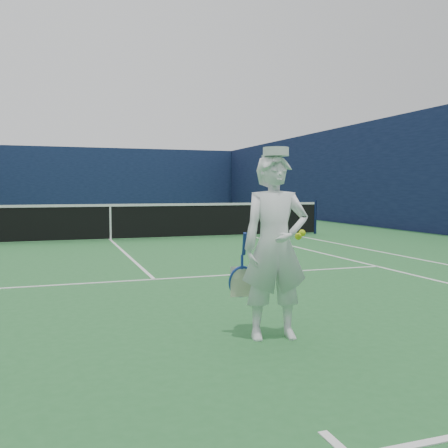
% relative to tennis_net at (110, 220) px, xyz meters
% --- Properties ---
extents(ground, '(80.00, 80.00, 0.00)m').
position_rel_tennis_net_xyz_m(ground, '(0.00, 0.00, -0.55)').
color(ground, '#276731').
rests_on(ground, ground).
extents(court_markings, '(11.03, 23.83, 0.01)m').
position_rel_tennis_net_xyz_m(court_markings, '(0.00, 0.00, -0.55)').
color(court_markings, white).
rests_on(court_markings, ground).
extents(windscreen_fence, '(20.12, 36.12, 4.00)m').
position_rel_tennis_net_xyz_m(windscreen_fence, '(0.00, 0.00, 1.45)').
color(windscreen_fence, '#101B3B').
rests_on(windscreen_fence, ground).
extents(tennis_net, '(12.88, 0.09, 1.07)m').
position_rel_tennis_net_xyz_m(tennis_net, '(0.00, 0.00, 0.00)').
color(tennis_net, '#141E4C').
rests_on(tennis_net, ground).
extents(tennis_player, '(0.75, 0.56, 1.80)m').
position_rel_tennis_net_xyz_m(tennis_player, '(0.51, -9.80, 0.32)').
color(tennis_player, white).
rests_on(tennis_player, ground).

